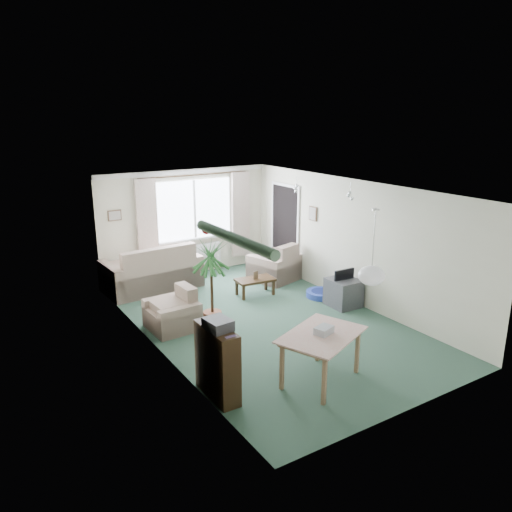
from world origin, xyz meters
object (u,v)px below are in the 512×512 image
bookshelf (217,362)px  houseplant (212,284)px  coffee_table (255,287)px  dining_table (321,358)px  pet_bed (321,294)px  armchair_corner (275,261)px  tv_cube (343,293)px  armchair_left (172,309)px  sofa (152,266)px

bookshelf → houseplant: 2.20m
coffee_table → dining_table: (-1.03, -3.35, 0.17)m
bookshelf → dining_table: (1.38, -0.42, -0.14)m
coffee_table → houseplant: (-1.48, -0.98, 0.62)m
pet_bed → armchair_corner: bearing=97.1°
pet_bed → tv_cube: bearing=-85.2°
bookshelf → houseplant: houseplant is taller
armchair_left → tv_cube: armchair_left is taller
armchair_left → coffee_table: armchair_left is taller
armchair_corner → armchair_left: (-2.98, -1.24, -0.06)m
bookshelf → dining_table: 1.45m
tv_cube → bookshelf: bearing=-154.7°
dining_table → armchair_left: bearing=111.0°
coffee_table → armchair_left: bearing=-163.1°
armchair_left → dining_table: (1.04, -2.72, -0.02)m
houseplant → pet_bed: size_ratio=2.68×
houseplant → dining_table: 2.46m
armchair_left → houseplant: houseplant is taller
sofa → houseplant: size_ratio=1.22×
armchair_left → tv_cube: bearing=73.9°
houseplant → coffee_table: bearing=33.4°
bookshelf → armchair_left: bearing=81.5°
sofa → bookshelf: 4.50m
armchair_corner → tv_cube: (0.22, -2.01, -0.15)m
armchair_corner → houseplant: houseplant is taller
coffee_table → tv_cube: size_ratio=1.32×
sofa → pet_bed: (2.70, -2.30, -0.43)m
armchair_corner → armchair_left: bearing=6.2°
bookshelf → dining_table: size_ratio=0.88×
sofa → tv_cube: size_ratio=3.33×
sofa → armchair_left: sofa is taller
armchair_corner → tv_cube: armchair_corner is taller
bookshelf → tv_cube: bookshelf is taller
armchair_corner → dining_table: size_ratio=0.86×
bookshelf → dining_table: bookshelf is taller
sofa → pet_bed: sofa is taller
sofa → pet_bed: bearing=136.1°
armchair_corner → pet_bed: armchair_corner is taller
armchair_corner → armchair_left: armchair_corner is taller
armchair_corner → sofa: bearing=-35.8°
tv_cube → pet_bed: 0.64m
sofa → armchair_corner: (2.52, -0.89, -0.07)m
sofa → dining_table: bearing=93.5°
armchair_corner → dining_table: (-1.93, -3.96, -0.08)m
coffee_table → pet_bed: 1.34m
armchair_left → dining_table: armchair_left is taller
armchair_left → tv_cube: (3.20, -0.77, -0.10)m
armchair_corner → pet_bed: size_ratio=1.58×
houseplant → pet_bed: 2.66m
armchair_corner → pet_bed: 1.46m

